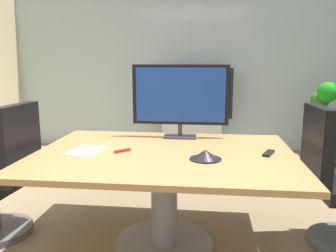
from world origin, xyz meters
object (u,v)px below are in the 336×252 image
conference_phone (206,155)px  remote_control (269,153)px  office_chair_left (3,183)px  tv_monitor (180,97)px  conference_table (164,174)px  wall_display_unit (192,125)px

conference_phone → remote_control: (0.45, 0.18, -0.02)m
conference_phone → office_chair_left: bearing=174.4°
tv_monitor → remote_control: 0.92m
office_chair_left → conference_table: bearing=94.8°
office_chair_left → wall_display_unit: (1.38, 2.79, -0.01)m
tv_monitor → wall_display_unit: size_ratio=0.64×
tv_monitor → conference_table: bearing=-98.3°
tv_monitor → wall_display_unit: tv_monitor is taller
conference_table → office_chair_left: (-1.30, -0.00, -0.12)m
office_chair_left → tv_monitor: size_ratio=1.30×
wall_display_unit → remote_control: 2.86m
conference_table → wall_display_unit: (0.08, 2.78, -0.14)m
conference_table → conference_phone: conference_phone is taller
conference_table → office_chair_left: size_ratio=1.75×
office_chair_left → remote_control: office_chair_left is taller
remote_control → conference_table: bearing=-155.2°
conference_table → conference_phone: size_ratio=8.68×
tv_monitor → wall_display_unit: 2.35m
office_chair_left → remote_control: bearing=95.4°
conference_table → tv_monitor: size_ratio=2.27×
conference_phone → tv_monitor: bearing=108.5°
wall_display_unit → conference_phone: 2.97m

